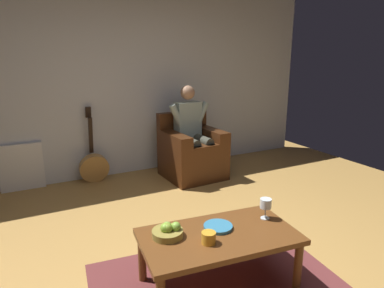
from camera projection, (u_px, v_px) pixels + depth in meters
ground_plane at (226, 281)px, 2.59m from camera, size 6.86×6.86×0.00m
wall_back at (117, 82)px, 4.65m from camera, size 6.12×0.06×2.59m
rug at (218, 284)px, 2.55m from camera, size 1.94×1.40×0.01m
armchair at (192, 153)px, 4.74m from camera, size 0.78×0.77×0.88m
person_seated at (192, 130)px, 4.64m from camera, size 0.61×0.59×1.26m
coffee_table at (219, 241)px, 2.46m from camera, size 1.18×0.73×0.42m
guitar at (94, 166)px, 4.56m from camera, size 0.39×0.23×1.01m
radiator at (21, 167)px, 4.27m from camera, size 0.52×0.06×0.59m
wine_glass_near at (266, 205)px, 2.65m from camera, size 0.09×0.09×0.17m
fruit_bowl at (168, 231)px, 2.40m from camera, size 0.22×0.22×0.11m
decorative_dish at (218, 227)px, 2.52m from camera, size 0.21×0.21×0.02m
candle_jar at (209, 238)px, 2.32m from camera, size 0.10×0.10×0.08m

